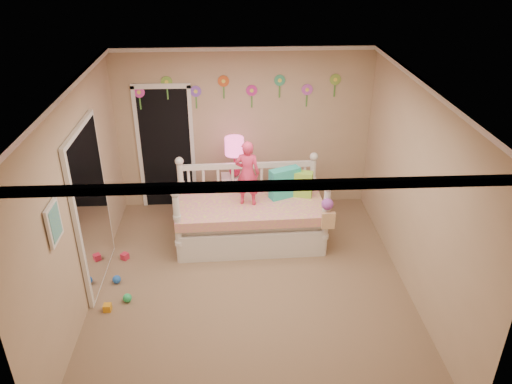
{
  "coord_description": "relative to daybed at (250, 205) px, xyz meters",
  "views": [
    {
      "loc": [
        -0.21,
        -5.19,
        4.08
      ],
      "look_at": [
        0.1,
        0.6,
        1.05
      ],
      "focal_mm": 35.0,
      "sensor_mm": 36.0,
      "label": 1
    }
  ],
  "objects": [
    {
      "name": "toy_scatter",
      "position": [
        -1.74,
        -1.06,
        -0.52
      ],
      "size": [
        1.25,
        1.51,
        0.11
      ],
      "primitive_type": null,
      "rotation": [
        0.0,
        0.0,
        -0.41
      ],
      "color": "#996666",
      "rests_on": "floor"
    },
    {
      "name": "daybed",
      "position": [
        0.0,
        0.0,
        0.0
      ],
      "size": [
        2.17,
        1.21,
        1.16
      ],
      "primitive_type": null,
      "rotation": [
        0.0,
        0.0,
        0.03
      ],
      "color": "white",
      "rests_on": "floor"
    },
    {
      "name": "crown_molding",
      "position": [
        -0.04,
        -1.11,
        1.99
      ],
      "size": [
        4.0,
        4.5,
        0.06
      ],
      "primitive_type": null,
      "color": "white",
      "rests_on": "ceiling"
    },
    {
      "name": "floor",
      "position": [
        -0.04,
        -1.11,
        -0.58
      ],
      "size": [
        4.0,
        4.5,
        0.01
      ],
      "primitive_type": "cube",
      "color": "#7F684C",
      "rests_on": "ground"
    },
    {
      "name": "closet_doorway",
      "position": [
        -1.29,
        1.13,
        0.46
      ],
      "size": [
        0.9,
        0.04,
        2.07
      ],
      "primitive_type": "cube",
      "color": "black",
      "rests_on": "back_wall"
    },
    {
      "name": "wall_picture",
      "position": [
        -2.01,
        -2.01,
        0.97
      ],
      "size": [
        0.05,
        0.34,
        0.42
      ],
      "primitive_type": "cube",
      "color": "white",
      "rests_on": "left_wall"
    },
    {
      "name": "ceiling",
      "position": [
        -0.04,
        -1.11,
        2.02
      ],
      "size": [
        4.0,
        4.5,
        0.01
      ],
      "primitive_type": "cube",
      "color": "white",
      "rests_on": "floor"
    },
    {
      "name": "table_lamp",
      "position": [
        -0.2,
        0.72,
        0.54
      ],
      "size": [
        0.29,
        0.29,
        0.64
      ],
      "color": "#D11B4A",
      "rests_on": "nightstand"
    },
    {
      "name": "mirror_closet",
      "position": [
        -2.0,
        -0.81,
        0.47
      ],
      "size": [
        0.07,
        1.3,
        2.1
      ],
      "primitive_type": "cube",
      "color": "white",
      "rests_on": "left_wall"
    },
    {
      "name": "flower_decals",
      "position": [
        -0.13,
        1.13,
        1.36
      ],
      "size": [
        3.4,
        0.02,
        0.5
      ],
      "primitive_type": null,
      "color": "#B2668C",
      "rests_on": "back_wall"
    },
    {
      "name": "right_wall",
      "position": [
        1.96,
        -1.11,
        0.72
      ],
      "size": [
        0.01,
        4.5,
        2.6
      ],
      "primitive_type": "cube",
      "color": "tan",
      "rests_on": "floor"
    },
    {
      "name": "pillow_turquoise",
      "position": [
        0.51,
        0.11,
        0.29
      ],
      "size": [
        0.47,
        0.32,
        0.45
      ],
      "primitive_type": "cube",
      "rotation": [
        0.0,
        0.0,
        0.41
      ],
      "color": "#28CAAA",
      "rests_on": "daybed"
    },
    {
      "name": "hanging_bag",
      "position": [
        1.02,
        -0.55,
        0.13
      ],
      "size": [
        0.2,
        0.16,
        0.36
      ],
      "primitive_type": null,
      "color": "beige",
      "rests_on": "daybed"
    },
    {
      "name": "back_wall",
      "position": [
        -0.04,
        1.14,
        0.72
      ],
      "size": [
        4.0,
        0.01,
        2.6
      ],
      "primitive_type": "cube",
      "color": "tan",
      "rests_on": "floor"
    },
    {
      "name": "left_wall",
      "position": [
        -2.04,
        -1.11,
        0.72
      ],
      "size": [
        0.01,
        4.5,
        2.6
      ],
      "primitive_type": "cube",
      "color": "tan",
      "rests_on": "floor"
    },
    {
      "name": "nightstand",
      "position": [
        -0.2,
        0.72,
        -0.23
      ],
      "size": [
        0.43,
        0.34,
        0.7
      ],
      "primitive_type": "cube",
      "rotation": [
        0.0,
        0.0,
        0.04
      ],
      "color": "white",
      "rests_on": "floor"
    },
    {
      "name": "child",
      "position": [
        -0.03,
        -0.07,
        0.54
      ],
      "size": [
        0.38,
        0.28,
        0.95
      ],
      "primitive_type": "imported",
      "rotation": [
        0.0,
        0.0,
        2.97
      ],
      "color": "#F23767",
      "rests_on": "daybed"
    },
    {
      "name": "pillow_lime",
      "position": [
        0.71,
        0.13,
        0.26
      ],
      "size": [
        0.43,
        0.26,
        0.38
      ],
      "primitive_type": "cube",
      "rotation": [
        0.0,
        0.0,
        -0.28
      ],
      "color": "#9ADF44",
      "rests_on": "daybed"
    }
  ]
}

